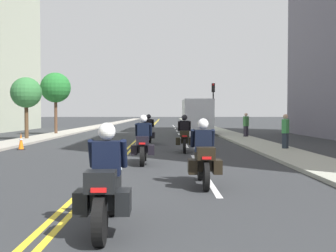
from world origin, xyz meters
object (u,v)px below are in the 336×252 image
motorcycle_1 (203,158)px  traffic_cone_2 (21,142)px  motorcycle_2 (143,145)px  motorcycle_0 (106,187)px  motorcycle_4 (149,132)px  street_tree_0 (26,93)px  motorcycle_3 (184,137)px  parked_truck (196,119)px  pedestrian_1 (285,132)px  traffic_light_far (213,98)px  pedestrian_0 (246,125)px  street_tree_1 (56,88)px

motorcycle_1 → traffic_cone_2: (-7.70, 9.59, -0.27)m
motorcycle_2 → motorcycle_0: bearing=-91.2°
motorcycle_4 → street_tree_0: (-7.92, 3.36, 2.33)m
motorcycle_1 → motorcycle_3: 8.41m
parked_truck → motorcycle_2: bearing=-99.6°
motorcycle_2 → motorcycle_4: bearing=90.9°
motorcycle_0 → street_tree_0: bearing=110.5°
pedestrian_1 → traffic_light_far: bearing=41.7°
street_tree_0 → motorcycle_4: bearing=-23.0°
parked_truck → motorcycle_0: bearing=-97.1°
motorcycle_0 → motorcycle_2: (0.11, 7.86, 0.02)m
traffic_cone_2 → street_tree_0: street_tree_0 is taller
motorcycle_2 → pedestrian_1: (6.23, 4.71, 0.21)m
motorcycle_4 → motorcycle_1: bearing=-78.5°
motorcycle_2 → pedestrian_0: 15.36m
traffic_light_far → street_tree_0: 17.19m
motorcycle_0 → motorcycle_3: bearing=80.7°
pedestrian_0 → pedestrian_1: 9.31m
motorcycle_4 → street_tree_1: (-7.75, 9.70, 3.05)m
street_tree_1 → motorcycle_1: bearing=-67.1°
traffic_light_far → pedestrian_0: traffic_light_far is taller
street_tree_1 → traffic_light_far: bearing=19.7°
motorcycle_3 → pedestrian_0: (4.68, 9.82, 0.22)m
street_tree_0 → motorcycle_0: bearing=-68.3°
motorcycle_4 → traffic_cone_2: motorcycle_4 is taller
pedestrian_1 → motorcycle_4: bearing=95.6°
traffic_light_far → parked_truck: (-1.80, -3.72, -1.81)m
motorcycle_1 → motorcycle_2: (-1.65, 4.21, -0.00)m
motorcycle_2 → traffic_light_far: size_ratio=0.49×
motorcycle_3 → street_tree_0: 12.78m
street_tree_0 → traffic_light_far: bearing=39.8°
traffic_light_far → street_tree_1: size_ratio=0.90×
traffic_cone_2 → pedestrian_1: pedestrian_1 is taller
pedestrian_0 → street_tree_1: street_tree_1 is taller
street_tree_0 → motorcycle_2: bearing=-56.4°
motorcycle_4 → pedestrian_1: (6.42, -4.11, 0.20)m
pedestrian_1 → parked_truck: (-2.93, 14.76, 0.41)m
traffic_cone_2 → traffic_light_far: 21.18m
traffic_cone_2 → pedestrian_0: pedestrian_0 is taller
motorcycle_0 → motorcycle_1: size_ratio=1.05×
motorcycle_0 → parked_truck: parked_truck is taller
traffic_cone_2 → pedestrian_1: 12.30m
motorcycle_3 → pedestrian_1: size_ratio=1.28×
traffic_cone_2 → street_tree_0: 7.58m
motorcycle_0 → motorcycle_3: 12.18m
street_tree_0 → parked_truck: street_tree_0 is taller
street_tree_1 → street_tree_0: bearing=-91.5°
street_tree_0 → street_tree_1: 6.38m
motorcycle_3 → street_tree_1: street_tree_1 is taller
motorcycle_0 → parked_truck: bearing=81.7°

